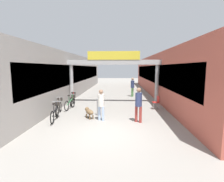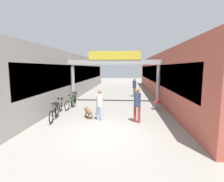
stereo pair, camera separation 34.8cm
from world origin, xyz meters
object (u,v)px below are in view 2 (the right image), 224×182
at_px(pedestrian_companion, 137,103).
at_px(dog_on_leash, 88,112).
at_px(bicycle_red_farthest, 74,99).
at_px(cafe_chair_red_nearer, 157,102).
at_px(bollard_post_metal, 97,107).
at_px(bicycle_green_third, 71,102).
at_px(pedestrian_with_dog, 100,103).
at_px(pedestrian_carrying_crate, 134,86).
at_px(bicycle_black_nearest, 55,112).
at_px(bicycle_silver_second, 59,106).

bearing_deg(pedestrian_companion, dog_on_leash, 167.69).
height_order(bicycle_red_farthest, cafe_chair_red_nearer, bicycle_red_farthest).
relative_size(dog_on_leash, bollard_post_metal, 0.77).
bearing_deg(bicycle_green_third, pedestrian_companion, -32.32).
distance_m(dog_on_leash, bollard_post_metal, 0.72).
xyz_separation_m(pedestrian_with_dog, pedestrian_companion, (1.94, -0.20, 0.09)).
bearing_deg(cafe_chair_red_nearer, bicycle_green_third, -177.92).
relative_size(bicycle_red_farthest, bollard_post_metal, 1.65).
xyz_separation_m(pedestrian_carrying_crate, bicycle_red_farthest, (-4.76, -4.08, -0.62)).
bearing_deg(bicycle_black_nearest, bicycle_red_farthest, 92.46).
distance_m(pedestrian_carrying_crate, bicycle_silver_second, 8.27).
distance_m(pedestrian_with_dog, pedestrian_companion, 1.95).
bearing_deg(dog_on_leash, pedestrian_with_dog, -27.98).
bearing_deg(bicycle_black_nearest, bollard_post_metal, 27.27).
relative_size(bicycle_silver_second, bicycle_red_farthest, 0.99).
height_order(bicycle_silver_second, bicycle_green_third, same).
bearing_deg(pedestrian_with_dog, bicycle_red_farthest, 123.94).
bearing_deg(pedestrian_companion, bicycle_black_nearest, 179.17).
bearing_deg(bollard_post_metal, cafe_chair_red_nearer, 25.47).
bearing_deg(bicycle_green_third, bicycle_black_nearest, -90.88).
relative_size(pedestrian_companion, bicycle_black_nearest, 1.07).
bearing_deg(cafe_chair_red_nearer, bicycle_black_nearest, -153.87).
relative_size(pedestrian_carrying_crate, cafe_chair_red_nearer, 2.06).
relative_size(pedestrian_carrying_crate, bicycle_black_nearest, 1.09).
bearing_deg(bicycle_black_nearest, cafe_chair_red_nearer, 26.13).
relative_size(bicycle_red_farthest, cafe_chair_red_nearer, 1.90).
relative_size(dog_on_leash, cafe_chair_red_nearer, 0.89).
distance_m(bicycle_silver_second, cafe_chair_red_nearer, 6.36).
distance_m(bollard_post_metal, cafe_chair_red_nearer, 4.17).
bearing_deg(bicycle_red_farthest, bicycle_silver_second, -92.98).
bearing_deg(bicycle_green_third, cafe_chair_red_nearer, 2.08).
height_order(pedestrian_carrying_crate, bicycle_red_farthest, pedestrian_carrying_crate).
distance_m(bicycle_green_third, cafe_chair_red_nearer, 5.85).
distance_m(pedestrian_with_dog, bicycle_green_third, 3.52).
height_order(pedestrian_companion, bicycle_red_farthest, pedestrian_companion).
bearing_deg(bollard_post_metal, bicycle_green_third, 142.80).
xyz_separation_m(pedestrian_carrying_crate, cafe_chair_red_nearer, (1.30, -5.19, -0.52)).
xyz_separation_m(bicycle_silver_second, bollard_post_metal, (2.43, -0.35, 0.08)).
height_order(bicycle_green_third, bicycle_red_farthest, same).
height_order(bollard_post_metal, cafe_chair_red_nearer, bollard_post_metal).
bearing_deg(bicycle_red_farthest, bollard_post_metal, -51.73).
bearing_deg(pedestrian_with_dog, bicycle_black_nearest, -176.82).
bearing_deg(bollard_post_metal, bicycle_silver_second, 171.88).
relative_size(pedestrian_carrying_crate, bollard_post_metal, 1.79).
bearing_deg(bicycle_silver_second, dog_on_leash, -24.60).
relative_size(pedestrian_with_dog, bicycle_black_nearest, 0.98).
relative_size(pedestrian_with_dog, bicycle_green_third, 0.98).
distance_m(bicycle_red_farthest, bollard_post_metal, 3.70).
bearing_deg(dog_on_leash, pedestrian_carrying_crate, 69.21).
distance_m(dog_on_leash, cafe_chair_red_nearer, 4.80).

